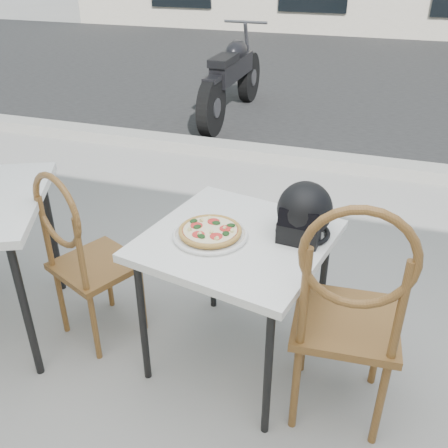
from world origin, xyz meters
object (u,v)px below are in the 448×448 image
(cafe_table_main, at_px, (237,249))
(helmet, at_px, (304,213))
(cafe_chair_main, at_px, (349,307))
(pizza, at_px, (210,231))
(plate, at_px, (210,235))
(motorcycle, at_px, (232,79))
(cafe_chair_side, at_px, (81,250))

(cafe_table_main, bearing_deg, helmet, 20.27)
(cafe_chair_main, bearing_deg, pizza, -18.83)
(plate, height_order, pizza, pizza)
(plate, distance_m, motorcycle, 4.27)
(helmet, relative_size, motorcycle, 0.13)
(cafe_chair_side, bearing_deg, pizza, -152.65)
(helmet, bearing_deg, cafe_chair_main, -45.51)
(cafe_table_main, xyz_separation_m, pizza, (-0.12, -0.04, 0.10))
(cafe_table_main, height_order, helmet, helmet)
(plate, distance_m, pizza, 0.02)
(cafe_chair_side, bearing_deg, helmet, -146.10)
(plate, height_order, motorcycle, motorcycle)
(pizza, bearing_deg, cafe_table_main, 19.55)
(plate, bearing_deg, pizza, 85.03)
(motorcycle, bearing_deg, cafe_table_main, -71.91)
(cafe_table_main, relative_size, cafe_chair_side, 0.92)
(cafe_table_main, xyz_separation_m, helmet, (0.28, 0.10, 0.18))
(cafe_table_main, distance_m, motorcycle, 4.26)
(cafe_table_main, distance_m, pizza, 0.16)
(pizza, height_order, helmet, helmet)
(pizza, bearing_deg, plate, -94.97)
(plate, bearing_deg, cafe_table_main, 19.65)
(pizza, distance_m, cafe_chair_side, 0.72)
(helmet, xyz_separation_m, cafe_chair_side, (-1.08, -0.18, -0.30))
(helmet, bearing_deg, plate, -154.72)
(helmet, bearing_deg, cafe_table_main, -154.54)
(cafe_chair_side, relative_size, motorcycle, 0.47)
(cafe_table_main, relative_size, cafe_chair_main, 0.81)
(plate, xyz_separation_m, pizza, (0.00, 0.00, 0.02))
(plate, relative_size, cafe_chair_main, 0.36)
(pizza, xyz_separation_m, motorcycle, (-1.16, 4.10, -0.32))
(motorcycle, bearing_deg, cafe_chair_side, -82.83)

